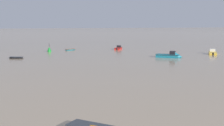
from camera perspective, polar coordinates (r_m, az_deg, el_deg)
rowboat_moored_1 at (r=64.07m, az=-17.95°, el=0.96°), size 3.17×2.08×0.47m
motorboat_moored_0 at (r=63.58m, az=11.35°, el=1.30°), size 5.54×4.71×2.08m
rowboat_moored_3 at (r=80.00m, az=-8.04°, el=2.54°), size 3.07×1.83×0.46m
motorboat_moored_2 at (r=73.65m, az=18.75°, el=1.87°), size 3.77×4.79×1.76m
motorboat_moored_3 at (r=82.03m, az=1.31°, el=2.82°), size 3.29×4.34×1.59m
channel_buoy at (r=76.44m, az=-11.97°, el=2.46°), size 0.90×0.90×2.30m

